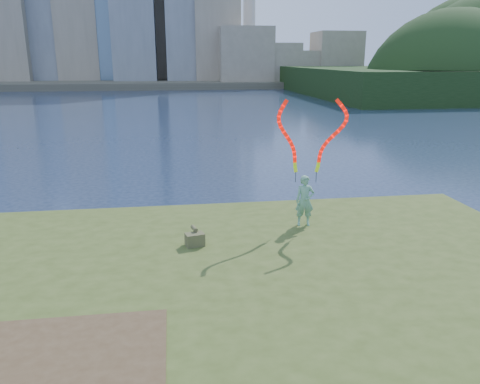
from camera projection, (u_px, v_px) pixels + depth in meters
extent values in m
plane|color=#192640|center=(195.00, 301.00, 10.74)|extent=(320.00, 320.00, 0.00)
cube|color=#3B4B1A|center=(202.00, 363.00, 8.32)|extent=(20.00, 18.00, 0.30)
cube|color=#3B4B1A|center=(201.00, 341.00, 8.54)|extent=(17.00, 15.00, 0.30)
cube|color=#3B4B1A|center=(200.00, 323.00, 8.66)|extent=(14.00, 12.00, 0.30)
cube|color=#47331E|center=(61.00, 367.00, 7.17)|extent=(3.20, 3.00, 0.02)
cube|color=#4F4A3A|center=(172.00, 82.00, 100.97)|extent=(320.00, 40.00, 1.20)
imported|color=#1E7F4E|center=(305.00, 201.00, 13.15)|extent=(0.57, 0.41, 1.44)
cylinder|color=black|center=(296.00, 177.00, 13.05)|extent=(0.02, 0.02, 0.30)
cylinder|color=black|center=(316.00, 177.00, 13.06)|extent=(0.02, 0.02, 0.30)
cube|color=#4D532D|center=(195.00, 240.00, 11.82)|extent=(0.52, 0.41, 0.33)
cylinder|color=#4D532D|center=(194.00, 228.00, 11.97)|extent=(0.18, 0.32, 0.11)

